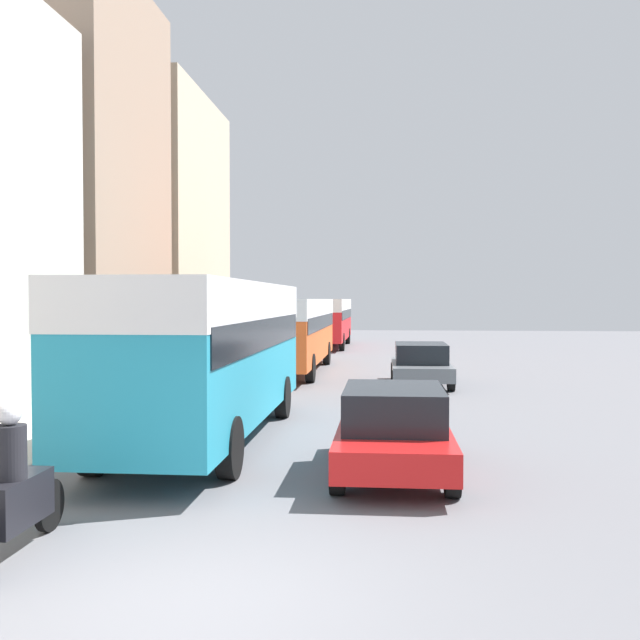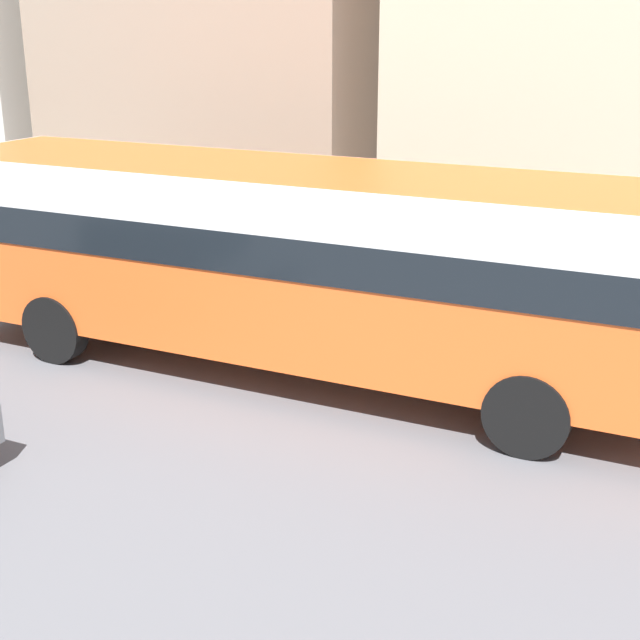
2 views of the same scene
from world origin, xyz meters
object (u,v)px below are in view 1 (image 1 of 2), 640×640
object	(u,v)px
motorcycle_behind_lead	(13,494)
car_far_curb	(394,429)
bus_third_in_line	(326,316)
bus_following	(291,324)
pedestrian_walking_away	(87,372)
car_crossing	(421,363)
bus_lead	(206,339)

from	to	relation	value
motorcycle_behind_lead	car_far_curb	world-z (taller)	motorcycle_behind_lead
bus_third_in_line	bus_following	bearing A→B (deg)	-90.57
bus_following	pedestrian_walking_away	size ratio (longest dim) A/B	6.45
car_crossing	bus_lead	bearing A→B (deg)	-116.12
motorcycle_behind_lead	pedestrian_walking_away	size ratio (longest dim) A/B	1.30
bus_following	pedestrian_walking_away	world-z (taller)	bus_following
motorcycle_behind_lead	pedestrian_walking_away	xyz separation A→B (m)	(-3.40, 9.83, 0.34)
bus_third_in_line	motorcycle_behind_lead	bearing A→B (deg)	-90.95
bus_following	car_crossing	distance (m)	6.36
bus_lead	car_far_curb	size ratio (longest dim) A/B	2.35
car_crossing	car_far_curb	xyz separation A→B (m)	(-1.04, -12.19, 0.01)
car_crossing	pedestrian_walking_away	size ratio (longest dim) A/B	2.61
motorcycle_behind_lead	pedestrian_walking_away	distance (m)	10.41
bus_following	motorcycle_behind_lead	distance (m)	20.22
motorcycle_behind_lead	car_far_curb	distance (m)	5.89
car_far_curb	pedestrian_walking_away	bearing A→B (deg)	-36.92
motorcycle_behind_lead	car_crossing	size ratio (longest dim) A/B	0.50
bus_following	car_far_curb	bearing A→B (deg)	-76.62
motorcycle_behind_lead	car_far_curb	xyz separation A→B (m)	(4.27, 4.06, 0.06)
car_far_curb	bus_following	bearing A→B (deg)	-76.62
pedestrian_walking_away	car_far_curb	bearing A→B (deg)	-36.92
bus_following	pedestrian_walking_away	distance (m)	11.07
bus_third_in_line	pedestrian_walking_away	size ratio (longest dim) A/B	6.01
bus_third_in_line	bus_lead	bearing A→B (deg)	-90.09
bus_lead	car_far_curb	distance (m)	4.65
bus_lead	bus_third_in_line	bearing A→B (deg)	89.91
bus_lead	pedestrian_walking_away	world-z (taller)	bus_lead
bus_lead	pedestrian_walking_away	bearing A→B (deg)	139.94
bus_following	motorcycle_behind_lead	size ratio (longest dim) A/B	4.95
bus_lead	bus_third_in_line	xyz separation A→B (m)	(0.05, 28.70, -0.18)
car_far_curb	pedestrian_walking_away	size ratio (longest dim) A/B	2.37
bus_third_in_line	car_crossing	distance (m)	19.58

